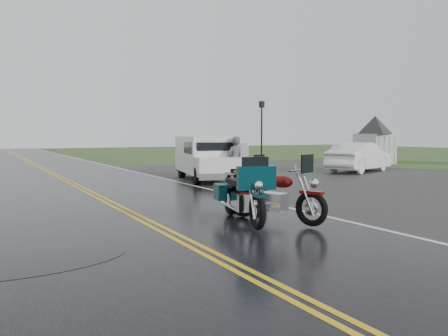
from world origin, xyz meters
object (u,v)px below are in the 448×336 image
motorcycle_teal (257,197)px  person_at_van (235,161)px  motorcycle_silver (261,178)px  lamp_post_far_right (262,133)px  sedan_white (359,158)px  visitor_center (375,128)px  van_white (197,161)px  motorcycle_red (312,194)px

motorcycle_teal → person_at_van: (3.89, 7.35, 0.20)m
motorcycle_silver → lamp_post_far_right: size_ratio=0.53×
lamp_post_far_right → person_at_van: bearing=-129.9°
motorcycle_silver → sedan_white: sedan_white is taller
visitor_center → person_at_van: (-14.55, -6.16, -1.48)m
visitor_center → person_at_van: size_ratio=8.71×
motorcycle_teal → van_white: van_white is taller
van_white → motorcycle_silver: bearing=-75.9°
visitor_center → van_white: 16.96m
motorcycle_teal → lamp_post_far_right: size_ratio=0.60×
motorcycle_silver → person_at_van: (1.28, 3.64, 0.29)m
lamp_post_far_right → motorcycle_red: bearing=-121.1°
sedan_white → motorcycle_silver: bearing=99.7°
sedan_white → visitor_center: bearing=-73.4°
visitor_center → sedan_white: visitor_center is taller
motorcycle_red → sedan_white: 14.69m
motorcycle_teal → motorcycle_silver: 4.54m
van_white → person_at_van: van_white is taller
van_white → lamp_post_far_right: size_ratio=1.20×
visitor_center → motorcycle_red: bearing=-141.5°
visitor_center → van_white: bearing=-160.5°
motorcycle_red → lamp_post_far_right: size_ratio=0.60×
motorcycle_teal → person_at_van: 8.32m
motorcycle_red → motorcycle_silver: 4.25m
motorcycle_teal → person_at_van: person_at_van is taller
motorcycle_red → van_white: bearing=60.7°
visitor_center → motorcycle_silver: bearing=-148.2°
motorcycle_teal → lamp_post_far_right: lamp_post_far_right is taller
motorcycle_teal → sedan_white: 15.42m
sedan_white → lamp_post_far_right: (-1.84, 6.20, 1.26)m
person_at_van → sedan_white: 8.71m
motorcycle_red → motorcycle_teal: motorcycle_red is taller
person_at_van → sedan_white: size_ratio=0.40×
person_at_van → lamp_post_far_right: lamp_post_far_right is taller
visitor_center → motorcycle_teal: bearing=-143.8°
motorcycle_teal → motorcycle_silver: (2.61, 3.71, -0.09)m
lamp_post_far_right → motorcycle_silver: bearing=-124.3°
visitor_center → person_at_van: visitor_center is taller
visitor_center → sedan_white: bearing=-144.1°
person_at_van → lamp_post_far_right: 10.48m
visitor_center → sedan_white: 7.62m
person_at_van → lamp_post_far_right: (6.68, 8.00, 1.10)m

